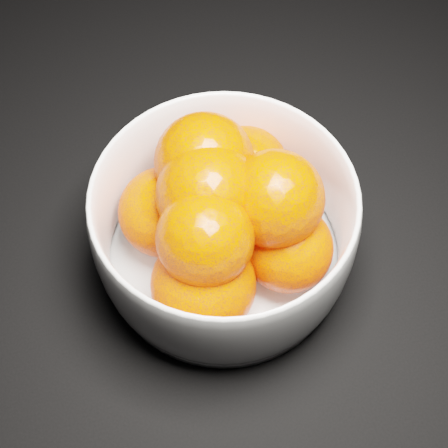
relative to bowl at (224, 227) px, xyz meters
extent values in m
cylinder|color=silver|center=(0.00, 0.00, -0.05)|extent=(0.21, 0.21, 0.01)
sphere|color=#FF3D00|center=(0.03, 0.06, 0.00)|extent=(0.08, 0.08, 0.08)
sphere|color=#FF3D00|center=(-0.05, 0.03, 0.00)|extent=(0.08, 0.08, 0.08)
sphere|color=#FF3D00|center=(-0.03, -0.05, 0.00)|extent=(0.09, 0.09, 0.09)
sphere|color=#FF3D00|center=(0.05, -0.03, 0.00)|extent=(0.08, 0.08, 0.08)
sphere|color=#FF3D00|center=(-0.01, 0.04, 0.04)|extent=(0.08, 0.08, 0.08)
sphere|color=#FF3D00|center=(-0.02, -0.03, 0.04)|extent=(0.08, 0.08, 0.08)
sphere|color=#FF3D00|center=(0.04, -0.01, 0.04)|extent=(0.08, 0.08, 0.08)
sphere|color=#FF3D00|center=(-0.01, 0.01, 0.04)|extent=(0.08, 0.08, 0.08)
camera|label=1|loc=(-0.07, -0.26, 0.45)|focal=50.00mm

